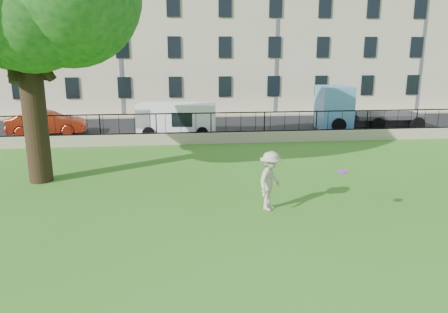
{
  "coord_description": "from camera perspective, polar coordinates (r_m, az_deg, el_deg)",
  "views": [
    {
      "loc": [
        -1.84,
        -11.76,
        5.24
      ],
      "look_at": [
        -0.19,
        3.5,
        1.37
      ],
      "focal_mm": 35.0,
      "sensor_mm": 36.0,
      "label": 1
    }
  ],
  "objects": [
    {
      "name": "blue_truck",
      "position": [
        30.11,
        18.38,
        6.1
      ],
      "size": [
        6.71,
        2.58,
        2.78
      ],
      "primitive_type": "cube",
      "rotation": [
        0.0,
        0.0,
        -0.03
      ],
      "color": "#5895CE",
      "rests_on": "street"
    },
    {
      "name": "frisbee",
      "position": [
        13.69,
        15.22,
        -1.91
      ],
      "size": [
        0.34,
        0.34,
        0.12
      ],
      "primitive_type": "cylinder",
      "rotation": [
        0.21,
        -0.14,
        -0.32
      ],
      "color": "purple"
    },
    {
      "name": "sidewalk",
      "position": [
        34.1,
        -3.01,
        5.41
      ],
      "size": [
        60.0,
        1.4,
        0.12
      ],
      "primitive_type": "cube",
      "color": "tan",
      "rests_on": "ground"
    },
    {
      "name": "ground",
      "position": [
        13.0,
        2.54,
        -9.63
      ],
      "size": [
        120.0,
        120.0,
        0.0
      ],
      "primitive_type": "plane",
      "color": "#37711B",
      "rests_on": "ground"
    },
    {
      "name": "iron_railing",
      "position": [
        24.18,
        -1.71,
        4.42
      ],
      "size": [
        50.0,
        0.05,
        1.13
      ],
      "color": "black",
      "rests_on": "retaining_wall"
    },
    {
      "name": "man",
      "position": [
        14.35,
        6.07,
        -3.18
      ],
      "size": [
        1.33,
        1.46,
        1.97
      ],
      "primitive_type": "imported",
      "rotation": [
        0.0,
        0.0,
        0.96
      ],
      "color": "#BEB19A",
      "rests_on": "ground"
    },
    {
      "name": "white_van",
      "position": [
        26.5,
        -6.18,
        4.81
      ],
      "size": [
        4.81,
        2.32,
        1.95
      ],
      "primitive_type": "cube",
      "rotation": [
        0.0,
        0.0,
        -0.11
      ],
      "color": "white",
      "rests_on": "street"
    },
    {
      "name": "street",
      "position": [
        28.99,
        -2.43,
        3.75
      ],
      "size": [
        60.0,
        9.0,
        0.01
      ],
      "primitive_type": "cube",
      "color": "black",
      "rests_on": "ground"
    },
    {
      "name": "red_sedan",
      "position": [
        28.64,
        -22.12,
        4.07
      ],
      "size": [
        4.6,
        1.94,
        1.48
      ],
      "primitive_type": "imported",
      "rotation": [
        0.0,
        0.0,
        1.66
      ],
      "color": "#B12F15",
      "rests_on": "street"
    },
    {
      "name": "retaining_wall",
      "position": [
        24.34,
        -1.7,
        2.44
      ],
      "size": [
        50.0,
        0.4,
        0.6
      ],
      "primitive_type": "cube",
      "color": "tan",
      "rests_on": "ground"
    },
    {
      "name": "building_row",
      "position": [
        39.4,
        -3.63,
        16.57
      ],
      "size": [
        56.4,
        10.4,
        13.8
      ],
      "color": "beige",
      "rests_on": "ground"
    }
  ]
}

